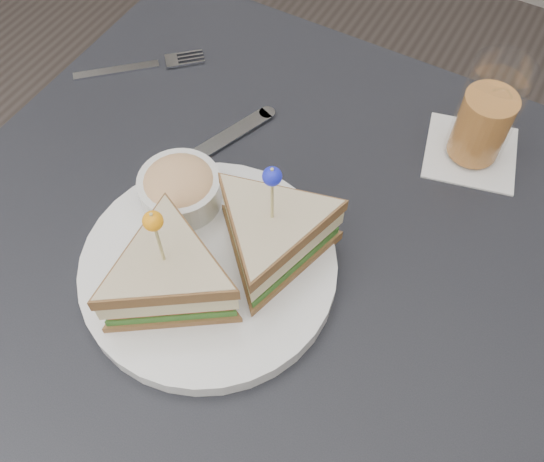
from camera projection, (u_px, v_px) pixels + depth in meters
The scene contains 6 objects.
ground_plane at pixel (266, 433), 1.32m from camera, with size 3.50×3.50×0.00m, color #3F3833.
table at pixel (261, 289), 0.76m from camera, with size 0.80×0.80×0.75m.
plate_meal at pixel (214, 251), 0.64m from camera, with size 0.32×0.32×0.17m.
cutlery_fork at pixel (146, 65), 0.86m from camera, with size 0.15×0.14×0.01m.
cutlery_knife at pixel (202, 152), 0.77m from camera, with size 0.09×0.21×0.01m.
drink_set at pixel (485, 118), 0.72m from camera, with size 0.14×0.14×0.14m.
Camera 1 is at (0.19, -0.30, 1.35)m, focal length 40.00 mm.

